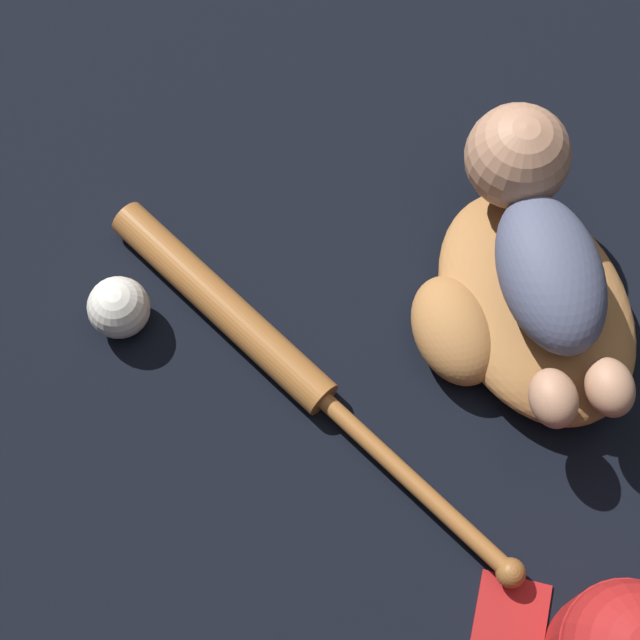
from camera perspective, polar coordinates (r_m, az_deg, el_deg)
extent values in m
plane|color=black|center=(1.27, 8.64, 1.51)|extent=(6.00, 6.00, 0.00)
ellipsoid|color=#A8703D|center=(1.23, 11.44, 0.81)|extent=(0.33, 0.26, 0.08)
ellipsoid|color=#A8703D|center=(1.21, 7.21, -0.55)|extent=(0.15, 0.12, 0.08)
ellipsoid|color=#4C516B|center=(1.16, 12.18, 2.46)|extent=(0.20, 0.12, 0.09)
sphere|color=tan|center=(1.21, 10.49, 8.58)|extent=(0.12, 0.12, 0.12)
ellipsoid|color=tan|center=(1.13, 12.34, -4.10)|extent=(0.07, 0.05, 0.05)
ellipsoid|color=tan|center=(1.15, 15.20, -3.49)|extent=(0.07, 0.05, 0.05)
cylinder|color=#9E602D|center=(1.23, -5.26, 0.79)|extent=(0.29, 0.24, 0.04)
cylinder|color=#9E602D|center=(1.16, 5.07, -8.70)|extent=(0.22, 0.18, 0.02)
sphere|color=brown|center=(1.15, 10.14, -13.14)|extent=(0.03, 0.03, 0.03)
sphere|color=silver|center=(1.23, -10.68, 0.66)|extent=(0.07, 0.07, 0.07)
cube|color=maroon|center=(1.16, 10.01, -16.19)|extent=(0.14, 0.11, 0.01)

